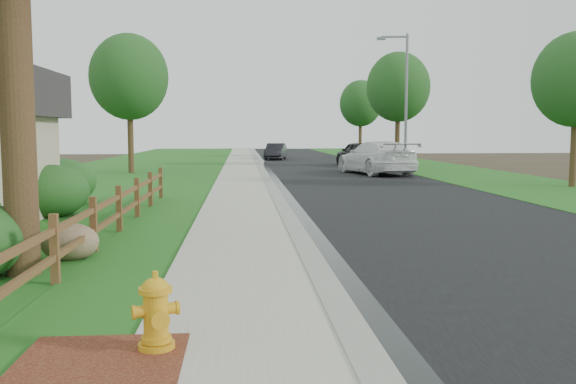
{
  "coord_description": "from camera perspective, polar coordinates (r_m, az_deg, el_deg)",
  "views": [
    {
      "loc": [
        -0.82,
        -6.34,
        2.3
      ],
      "look_at": [
        0.12,
        5.93,
        1.09
      ],
      "focal_mm": 38.0,
      "sensor_mm": 36.0,
      "label": 1
    }
  ],
  "objects": [
    {
      "name": "lawn_near",
      "position": [
        42.02,
        -14.22,
        2.32
      ],
      "size": [
        9.0,
        90.0,
        0.04
      ],
      "primitive_type": "cube",
      "color": "#295A19",
      "rests_on": "ground"
    },
    {
      "name": "ranch_fence",
      "position": [
        13.15,
        -16.54,
        -1.98
      ],
      "size": [
        0.12,
        16.92,
        1.1
      ],
      "color": "#52391B",
      "rests_on": "ground"
    },
    {
      "name": "sidewalk",
      "position": [
        41.41,
        -4.49,
        2.46
      ],
      "size": [
        2.2,
        90.0,
        0.1
      ],
      "primitive_type": "cube",
      "color": "#A19F8C",
      "rests_on": "ground"
    },
    {
      "name": "tree_far_right",
      "position": [
        56.01,
        6.81,
        8.22
      ],
      "size": [
        3.8,
        3.8,
        7.01
      ],
      "color": "#3B2218",
      "rests_on": "ground"
    },
    {
      "name": "streetlight",
      "position": [
        36.18,
        10.78,
        8.96
      ],
      "size": [
        1.83,
        0.38,
        7.92
      ],
      "color": "slate",
      "rests_on": "ground"
    },
    {
      "name": "shrub_c",
      "position": [
        17.61,
        -21.27,
        0.07
      ],
      "size": [
        1.99,
        1.99,
        1.44
      ],
      "primitive_type": "ellipsoid",
      "rotation": [
        0.0,
        0.0,
        -0.0
      ],
      "color": "#1C4E1C",
      "rests_on": "ground"
    },
    {
      "name": "tree_mid_left",
      "position": [
        35.44,
        -14.65,
        10.35
      ],
      "size": [
        4.33,
        4.33,
        7.75
      ],
      "color": "#3B2218",
      "rests_on": "ground"
    },
    {
      "name": "boulder",
      "position": [
        11.59,
        -19.76,
        -4.44
      ],
      "size": [
        1.2,
        1.03,
        0.69
      ],
      "primitive_type": "ellipsoid",
      "rotation": [
        0.0,
        0.0,
        0.28
      ],
      "color": "brown",
      "rests_on": "ground"
    },
    {
      "name": "curb",
      "position": [
        41.42,
        -2.69,
        2.49
      ],
      "size": [
        0.4,
        90.0,
        0.12
      ],
      "primitive_type": "cube",
      "color": "gray",
      "rests_on": "ground"
    },
    {
      "name": "ground",
      "position": [
        6.8,
        2.93,
        -14.16
      ],
      "size": [
        120.0,
        120.0,
        0.0
      ],
      "primitive_type": "plane",
      "color": "#31241A"
    },
    {
      "name": "grass_strip",
      "position": [
        41.45,
        -7.12,
        2.41
      ],
      "size": [
        1.6,
        90.0,
        0.06
      ],
      "primitive_type": "cube",
      "color": "#295A19",
      "rests_on": "ground"
    },
    {
      "name": "tree_mid_right",
      "position": [
        41.53,
        10.27,
        9.62
      ],
      "size": [
        4.19,
        4.19,
        7.6
      ],
      "color": "#3B2218",
      "rests_on": "ground"
    },
    {
      "name": "fire_hydrant",
      "position": [
        6.42,
        -12.24,
        -11.05
      ],
      "size": [
        0.53,
        0.43,
        0.81
      ],
      "color": "orange",
      "rests_on": "sidewalk"
    },
    {
      "name": "shrub_d",
      "position": [
        20.4,
        -20.53,
        0.87
      ],
      "size": [
        2.39,
        2.39,
        1.49
      ],
      "primitive_type": "ellipsoid",
      "rotation": [
        0.0,
        0.0,
        0.1
      ],
      "color": "#1C4E1C",
      "rests_on": "ground"
    },
    {
      "name": "verge_far",
      "position": [
        43.2,
        12.21,
        2.45
      ],
      "size": [
        6.0,
        90.0,
        0.04
      ],
      "primitive_type": "cube",
      "color": "#295A19",
      "rests_on": "ground"
    },
    {
      "name": "road",
      "position": [
        41.76,
        3.09,
        2.45
      ],
      "size": [
        8.0,
        90.0,
        0.02
      ],
      "primitive_type": "cube",
      "color": "black",
      "rests_on": "ground"
    },
    {
      "name": "dark_car_far",
      "position": [
        51.42,
        -1.16,
        3.82
      ],
      "size": [
        2.19,
        4.36,
        1.37
      ],
      "primitive_type": "imported",
      "rotation": [
        0.0,
        0.0,
        -0.18
      ],
      "color": "black",
      "rests_on": "road"
    },
    {
      "name": "dark_car_mid",
      "position": [
        42.29,
        6.57,
        3.61
      ],
      "size": [
        2.65,
        5.17,
        1.68
      ],
      "primitive_type": "imported",
      "rotation": [
        0.0,
        0.0,
        3.28
      ],
      "color": "black",
      "rests_on": "road"
    },
    {
      "name": "white_suv",
      "position": [
        33.77,
        8.24,
        3.2
      ],
      "size": [
        3.79,
        6.61,
        1.8
      ],
      "primitive_type": "imported",
      "rotation": [
        0.0,
        0.0,
        3.36
      ],
      "color": "white",
      "rests_on": "road"
    },
    {
      "name": "wet_gutter",
      "position": [
        41.44,
        -2.2,
        2.44
      ],
      "size": [
        0.5,
        90.0,
        0.0
      ],
      "primitive_type": "cube",
      "color": "black",
      "rests_on": "road"
    }
  ]
}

